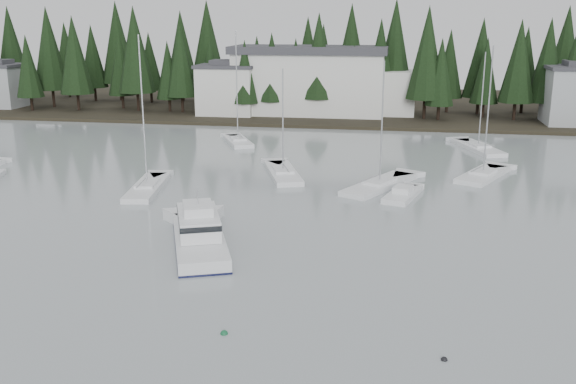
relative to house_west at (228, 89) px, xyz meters
name	(u,v)px	position (x,y,z in m)	size (l,w,h in m)	color
far_shore_land	(347,105)	(18.00, 18.00, -4.65)	(240.00, 54.00, 1.00)	black
conifer_treeline	(341,114)	(18.00, 7.00, -4.65)	(200.00, 22.00, 20.00)	black
house_west	(228,89)	(0.00, 0.00, 0.00)	(9.54, 7.42, 8.75)	silver
house_far_west	(0,85)	(-42.00, 2.00, -0.25)	(8.48, 7.42, 8.25)	#999EA0
harbor_inn	(322,81)	(15.04, 3.34, 1.12)	(29.50, 11.50, 10.90)	silver
cabin_cruiser_center	(199,237)	(13.91, -60.24, -3.95)	(7.15, 11.48, 4.72)	white
sailboat_0	(380,187)	(26.03, -41.36, -4.60)	(7.32, 10.56, 12.51)	white
sailboat_3	(483,176)	(36.33, -35.54, -4.58)	(6.45, 9.16, 13.72)	white
sailboat_6	(238,142)	(7.11, -21.83, -4.55)	(5.78, 8.32, 14.80)	white
sailboat_7	(478,149)	(37.45, -20.92, -4.59)	(5.88, 10.38, 12.40)	white
sailboat_9	(147,189)	(4.36, -46.09, -4.57)	(3.99, 10.24, 14.88)	white
sailboat_10	(283,175)	(16.00, -38.17, -4.60)	(5.78, 10.31, 11.44)	white
runabout_1	(403,196)	(28.23, -44.62, -4.52)	(3.82, 6.60, 1.42)	white
mooring_buoy_green	(224,334)	(19.11, -72.68, -4.65)	(0.40, 0.40, 0.40)	#145933
mooring_buoy_dark	(444,360)	(30.15, -73.45, -4.65)	(0.33, 0.33, 0.33)	black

